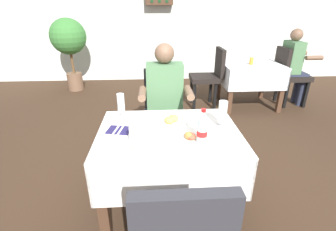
{
  "coord_description": "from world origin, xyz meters",
  "views": [
    {
      "loc": [
        -0.18,
        -1.7,
        1.58
      ],
      "look_at": [
        -0.08,
        0.02,
        0.8
      ],
      "focal_mm": 26.01,
      "sensor_mm": 36.0,
      "label": 1
    }
  ],
  "objects_px": {
    "background_chair_right": "(289,73)",
    "potted_plant_corner": "(69,41)",
    "chair_far_diner_seat": "(164,110)",
    "beer_glass_right": "(135,135)",
    "napkin_cutlery_set": "(119,130)",
    "beer_glass_left": "(121,105)",
    "seated_diner_far": "(165,100)",
    "cola_bottle_primary": "(202,129)",
    "background_chair_left": "(209,74)",
    "background_table_tumbler": "(251,61)",
    "plate_near_camera": "(184,138)",
    "plate_far_diner": "(171,121)",
    "main_dining_table": "(169,151)",
    "beer_glass_middle": "(222,114)",
    "background_patron": "(294,64)",
    "background_dining_table": "(250,74)"
  },
  "relations": [
    {
      "from": "main_dining_table",
      "to": "beer_glass_right",
      "type": "height_order",
      "value": "beer_glass_right"
    },
    {
      "from": "cola_bottle_primary",
      "to": "napkin_cutlery_set",
      "type": "distance_m",
      "value": 0.63
    },
    {
      "from": "beer_glass_right",
      "to": "background_table_tumbler",
      "type": "relative_size",
      "value": 1.84
    },
    {
      "from": "seated_diner_far",
      "to": "beer_glass_right",
      "type": "distance_m",
      "value": 0.97
    },
    {
      "from": "beer_glass_left",
      "to": "cola_bottle_primary",
      "type": "relative_size",
      "value": 0.79
    },
    {
      "from": "plate_near_camera",
      "to": "background_chair_left",
      "type": "xyz_separation_m",
      "value": [
        0.71,
        2.4,
        -0.19
      ]
    },
    {
      "from": "beer_glass_left",
      "to": "main_dining_table",
      "type": "bearing_deg",
      "value": -36.04
    },
    {
      "from": "plate_far_diner",
      "to": "potted_plant_corner",
      "type": "relative_size",
      "value": 0.18
    },
    {
      "from": "plate_near_camera",
      "to": "seated_diner_far",
      "type": "bearing_deg",
      "value": 96.65
    },
    {
      "from": "chair_far_diner_seat",
      "to": "napkin_cutlery_set",
      "type": "bearing_deg",
      "value": -115.99
    },
    {
      "from": "background_table_tumbler",
      "to": "beer_glass_right",
      "type": "bearing_deg",
      "value": -124.76
    },
    {
      "from": "background_chair_right",
      "to": "cola_bottle_primary",
      "type": "bearing_deg",
      "value": -128.46
    },
    {
      "from": "seated_diner_far",
      "to": "plate_near_camera",
      "type": "height_order",
      "value": "seated_diner_far"
    },
    {
      "from": "seated_diner_far",
      "to": "plate_near_camera",
      "type": "distance_m",
      "value": 0.83
    },
    {
      "from": "plate_near_camera",
      "to": "background_chair_left",
      "type": "distance_m",
      "value": 2.51
    },
    {
      "from": "plate_near_camera",
      "to": "beer_glass_left",
      "type": "xyz_separation_m",
      "value": [
        -0.48,
        0.42,
        0.08
      ]
    },
    {
      "from": "seated_diner_far",
      "to": "background_chair_left",
      "type": "height_order",
      "value": "seated_diner_far"
    },
    {
      "from": "plate_near_camera",
      "to": "beer_glass_right",
      "type": "relative_size",
      "value": 1.17
    },
    {
      "from": "background_chair_right",
      "to": "potted_plant_corner",
      "type": "bearing_deg",
      "value": 164.95
    },
    {
      "from": "plate_near_camera",
      "to": "background_patron",
      "type": "bearing_deg",
      "value": 48.67
    },
    {
      "from": "beer_glass_left",
      "to": "seated_diner_far",
      "type": "bearing_deg",
      "value": 46.7
    },
    {
      "from": "cola_bottle_primary",
      "to": "chair_far_diner_seat",
      "type": "bearing_deg",
      "value": 101.89
    },
    {
      "from": "main_dining_table",
      "to": "beer_glass_left",
      "type": "height_order",
      "value": "beer_glass_left"
    },
    {
      "from": "seated_diner_far",
      "to": "beer_glass_middle",
      "type": "relative_size",
      "value": 6.09
    },
    {
      "from": "beer_glass_left",
      "to": "background_chair_right",
      "type": "xyz_separation_m",
      "value": [
        2.54,
        1.98,
        -0.27
      ]
    },
    {
      "from": "chair_far_diner_seat",
      "to": "background_patron",
      "type": "bearing_deg",
      "value": 33.56
    },
    {
      "from": "plate_far_diner",
      "to": "background_chair_right",
      "type": "height_order",
      "value": "background_chair_right"
    },
    {
      "from": "chair_far_diner_seat",
      "to": "background_dining_table",
      "type": "distance_m",
      "value": 2.09
    },
    {
      "from": "beer_glass_left",
      "to": "background_chair_left",
      "type": "relative_size",
      "value": 0.21
    },
    {
      "from": "chair_far_diner_seat",
      "to": "cola_bottle_primary",
      "type": "xyz_separation_m",
      "value": [
        0.21,
        -0.99,
        0.28
      ]
    },
    {
      "from": "main_dining_table",
      "to": "plate_far_diner",
      "type": "height_order",
      "value": "plate_far_diner"
    },
    {
      "from": "main_dining_table",
      "to": "background_chair_left",
      "type": "bearing_deg",
      "value": 70.25
    },
    {
      "from": "plate_far_diner",
      "to": "background_table_tumbler",
      "type": "height_order",
      "value": "background_table_tumbler"
    },
    {
      "from": "beer_glass_middle",
      "to": "cola_bottle_primary",
      "type": "distance_m",
      "value": 0.32
    },
    {
      "from": "seated_diner_far",
      "to": "background_dining_table",
      "type": "xyz_separation_m",
      "value": [
        1.48,
        1.58,
        -0.17
      ]
    },
    {
      "from": "plate_far_diner",
      "to": "beer_glass_middle",
      "type": "height_order",
      "value": "beer_glass_middle"
    },
    {
      "from": "plate_far_diner",
      "to": "background_table_tumbler",
      "type": "distance_m",
      "value": 2.5
    },
    {
      "from": "plate_near_camera",
      "to": "beer_glass_left",
      "type": "distance_m",
      "value": 0.64
    },
    {
      "from": "chair_far_diner_seat",
      "to": "background_chair_left",
      "type": "relative_size",
      "value": 1.0
    },
    {
      "from": "chair_far_diner_seat",
      "to": "background_chair_left",
      "type": "distance_m",
      "value": 1.68
    },
    {
      "from": "chair_far_diner_seat",
      "to": "beer_glass_right",
      "type": "height_order",
      "value": "chair_far_diner_seat"
    },
    {
      "from": "background_table_tumbler",
      "to": "beer_glass_left",
      "type": "bearing_deg",
      "value": -133.91
    },
    {
      "from": "plate_far_diner",
      "to": "chair_far_diner_seat",
      "type": "bearing_deg",
      "value": 92.28
    },
    {
      "from": "cola_bottle_primary",
      "to": "background_patron",
      "type": "relative_size",
      "value": 0.2
    },
    {
      "from": "background_chair_left",
      "to": "background_chair_right",
      "type": "xyz_separation_m",
      "value": [
        1.35,
        0.0,
        0.0
      ]
    },
    {
      "from": "seated_diner_far",
      "to": "background_table_tumbler",
      "type": "height_order",
      "value": "seated_diner_far"
    },
    {
      "from": "beer_glass_left",
      "to": "beer_glass_right",
      "type": "xyz_separation_m",
      "value": [
        0.15,
        -0.52,
        0.0
      ]
    },
    {
      "from": "beer_glass_left",
      "to": "beer_glass_middle",
      "type": "height_order",
      "value": "beer_glass_middle"
    },
    {
      "from": "plate_near_camera",
      "to": "potted_plant_corner",
      "type": "relative_size",
      "value": 0.17
    },
    {
      "from": "plate_near_camera",
      "to": "beer_glass_left",
      "type": "height_order",
      "value": "beer_glass_left"
    }
  ]
}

